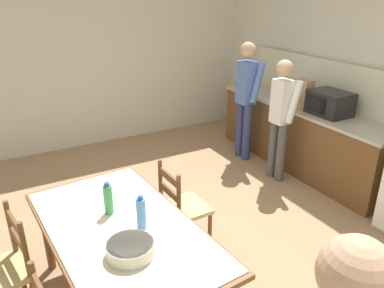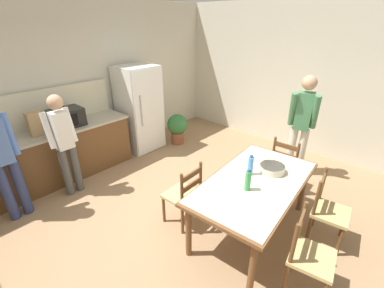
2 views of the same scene
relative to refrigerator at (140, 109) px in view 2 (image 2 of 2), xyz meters
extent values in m
plane|color=#9E7A56|center=(-0.98, -2.19, -0.86)|extent=(8.32, 8.32, 0.00)
cube|color=beige|center=(-0.98, 0.47, 0.59)|extent=(6.52, 0.12, 2.90)
cube|color=beige|center=(2.28, -2.19, 0.59)|extent=(0.12, 5.20, 2.90)
cube|color=brown|center=(-1.90, 0.04, -0.43)|extent=(2.82, 0.62, 0.87)
cube|color=#B2A893|center=(-1.90, 0.04, 0.02)|extent=(2.86, 0.66, 0.04)
cube|color=beige|center=(-1.90, 0.35, 0.34)|extent=(2.82, 0.03, 0.60)
cube|color=white|center=(0.00, 0.01, 0.00)|extent=(0.75, 0.68, 1.73)
cube|color=white|center=(0.00, -0.34, 0.00)|extent=(0.72, 0.02, 1.66)
cylinder|color=#A5AAB2|center=(-0.22, -0.36, 0.09)|extent=(0.02, 0.02, 0.60)
cube|color=black|center=(-1.46, 0.02, 0.19)|extent=(0.50, 0.38, 0.30)
cube|color=black|center=(-1.51, -0.17, 0.19)|extent=(0.30, 0.01, 0.19)
cube|color=tan|center=(-1.92, 0.01, 0.22)|extent=(0.24, 0.16, 0.36)
cylinder|color=brown|center=(-1.38, -3.50, -0.50)|extent=(0.07, 0.07, 0.72)
cylinder|color=brown|center=(0.24, -3.37, -0.50)|extent=(0.07, 0.07, 0.72)
cylinder|color=brown|center=(-1.44, -2.72, -0.50)|extent=(0.07, 0.07, 0.72)
cylinder|color=brown|center=(0.18, -2.58, -0.50)|extent=(0.07, 0.07, 0.72)
cube|color=brown|center=(-0.60, -3.04, -0.12)|extent=(1.90, 1.13, 0.04)
cube|color=beige|center=(-0.60, -3.04, -0.10)|extent=(1.82, 1.09, 0.01)
cylinder|color=green|center=(-0.83, -3.06, 0.02)|extent=(0.07, 0.07, 0.24)
cylinder|color=#2D51B2|center=(-0.83, -3.06, 0.16)|extent=(0.04, 0.04, 0.03)
cylinder|color=#4C8ED6|center=(-0.52, -2.91, 0.02)|extent=(0.07, 0.07, 0.24)
cylinder|color=#2D51B2|center=(-0.52, -2.91, 0.16)|extent=(0.04, 0.04, 0.03)
cylinder|color=beige|center=(-0.28, -3.09, -0.05)|extent=(0.32, 0.32, 0.09)
cylinder|color=beige|center=(-0.28, -3.09, -0.02)|extent=(0.31, 0.31, 0.02)
cylinder|color=brown|center=(0.82, -3.11, -0.66)|extent=(0.04, 0.04, 0.41)
cylinder|color=brown|center=(0.80, -2.75, -0.66)|extent=(0.04, 0.04, 0.41)
cylinder|color=brown|center=(0.48, -3.13, -0.66)|extent=(0.04, 0.04, 0.41)
cylinder|color=brown|center=(0.46, -2.77, -0.66)|extent=(0.04, 0.04, 0.41)
cube|color=tan|center=(0.64, -2.94, -0.43)|extent=(0.42, 0.44, 0.04)
cylinder|color=brown|center=(0.48, -3.13, -0.18)|extent=(0.04, 0.04, 0.46)
cylinder|color=brown|center=(0.46, -2.77, -0.18)|extent=(0.04, 0.04, 0.46)
cube|color=brown|center=(0.47, -2.95, -0.06)|extent=(0.04, 0.36, 0.07)
cube|color=brown|center=(0.47, -2.95, -0.21)|extent=(0.04, 0.36, 0.07)
cylinder|color=brown|center=(-0.73, -4.03, -0.66)|extent=(0.04, 0.04, 0.41)
cylinder|color=brown|center=(-1.15, -3.76, -0.66)|extent=(0.04, 0.04, 0.41)
cylinder|color=brown|center=(-0.79, -3.70, -0.66)|extent=(0.04, 0.04, 0.41)
cube|color=tan|center=(-0.94, -3.89, -0.43)|extent=(0.48, 0.47, 0.04)
cylinder|color=brown|center=(-1.15, -3.76, -0.18)|extent=(0.04, 0.04, 0.46)
cylinder|color=brown|center=(-0.79, -3.70, -0.18)|extent=(0.04, 0.04, 0.46)
cube|color=brown|center=(-0.97, -3.73, -0.06)|extent=(0.36, 0.09, 0.07)
cube|color=brown|center=(-0.97, -3.73, -0.21)|extent=(0.36, 0.09, 0.07)
cylinder|color=brown|center=(-0.28, -4.02, -0.66)|extent=(0.04, 0.04, 0.41)
cylinder|color=brown|center=(0.08, -3.97, -0.66)|extent=(0.04, 0.04, 0.41)
cylinder|color=brown|center=(-0.33, -3.68, -0.66)|extent=(0.04, 0.04, 0.41)
cylinder|color=brown|center=(0.03, -3.63, -0.66)|extent=(0.04, 0.04, 0.41)
cube|color=tan|center=(-0.12, -3.83, -0.43)|extent=(0.47, 0.45, 0.04)
cylinder|color=brown|center=(-0.33, -3.68, -0.18)|extent=(0.04, 0.04, 0.46)
cylinder|color=brown|center=(0.03, -3.63, -0.18)|extent=(0.04, 0.04, 0.46)
cube|color=brown|center=(-0.15, -3.66, -0.06)|extent=(0.36, 0.07, 0.07)
cube|color=brown|center=(-0.15, -3.66, -0.21)|extent=(0.36, 0.07, 0.07)
cylinder|color=brown|center=(-0.90, -2.08, -0.66)|extent=(0.04, 0.04, 0.41)
cylinder|color=brown|center=(-1.26, -2.09, -0.66)|extent=(0.04, 0.04, 0.41)
cylinder|color=brown|center=(-0.89, -2.42, -0.66)|extent=(0.04, 0.04, 0.41)
cylinder|color=brown|center=(-1.25, -2.43, -0.66)|extent=(0.04, 0.04, 0.41)
cube|color=tan|center=(-1.08, -2.25, -0.43)|extent=(0.43, 0.42, 0.04)
cylinder|color=brown|center=(-0.89, -2.42, -0.18)|extent=(0.04, 0.04, 0.46)
cylinder|color=brown|center=(-1.25, -2.43, -0.18)|extent=(0.04, 0.04, 0.46)
cube|color=brown|center=(-1.07, -2.42, -0.06)|extent=(0.36, 0.04, 0.07)
cube|color=brown|center=(-1.07, -2.42, -0.21)|extent=(0.36, 0.04, 0.07)
cylinder|color=navy|center=(-2.62, -0.49, -0.44)|extent=(0.13, 0.13, 0.85)
cylinder|color=navy|center=(-2.45, -0.49, -0.44)|extent=(0.13, 0.13, 0.85)
cylinder|color=#5175BC|center=(-2.37, -0.42, 0.32)|extent=(0.10, 0.23, 0.58)
cylinder|color=#4C4C4C|center=(-1.84, -0.51, -0.47)|extent=(0.12, 0.12, 0.79)
cylinder|color=#4C4C4C|center=(-1.68, -0.51, -0.47)|extent=(0.12, 0.12, 0.79)
cube|color=white|center=(-1.76, -0.51, 0.21)|extent=(0.22, 0.18, 0.56)
sphere|color=tan|center=(-1.76, -0.51, 0.63)|extent=(0.21, 0.21, 0.21)
cylinder|color=white|center=(-1.92, -0.44, 0.24)|extent=(0.09, 0.21, 0.53)
cylinder|color=white|center=(-1.61, -0.44, 0.24)|extent=(0.09, 0.21, 0.53)
cylinder|color=silver|center=(1.18, -2.96, -0.43)|extent=(0.13, 0.13, 0.87)
cylinder|color=silver|center=(1.14, -2.80, -0.43)|extent=(0.13, 0.13, 0.87)
cube|color=#478456|center=(1.16, -2.88, 0.31)|extent=(0.26, 0.29, 0.62)
sphere|color=tan|center=(1.16, -2.88, 0.77)|extent=(0.23, 0.23, 0.23)
cylinder|color=#478456|center=(1.14, -3.06, 0.34)|extent=(0.25, 0.16, 0.59)
cylinder|color=#478456|center=(1.05, -2.73, 0.34)|extent=(0.25, 0.16, 0.59)
cylinder|color=brown|center=(0.65, -0.43, -0.73)|extent=(0.28, 0.28, 0.26)
sphere|color=#337038|center=(0.65, -0.43, -0.42)|extent=(0.44, 0.44, 0.44)
camera|label=1|loc=(1.67, -3.70, 1.53)|focal=35.00mm
camera|label=2|loc=(-3.03, -4.21, 1.65)|focal=24.00mm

